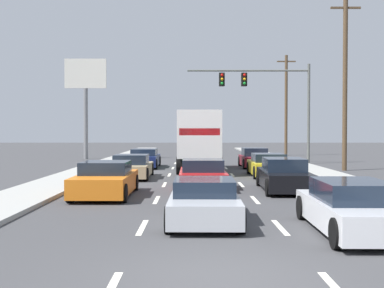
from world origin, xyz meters
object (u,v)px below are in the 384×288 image
Objects in this scene: utility_pole_mid at (347,82)px; car_silver at (206,202)px; utility_pole_far at (288,104)px; car_yellow at (270,166)px; box_truck at (201,137)px; traffic_signal_mast at (261,88)px; car_orange at (108,180)px; car_black at (286,176)px; car_maroon at (256,159)px; car_white at (354,208)px; car_navy at (146,159)px; car_tan at (134,167)px; roadside_billboard at (88,89)px; car_red at (205,175)px.

car_silver is at bearing -117.24° from utility_pole_mid.
car_yellow is at bearing -102.74° from utility_pole_far.
traffic_signal_mast is at bearing 58.07° from box_truck.
car_orange reaches higher than car_yellow.
car_silver is 0.93× the size of car_black.
car_maroon reaches higher than car_yellow.
car_white is (3.44, -1.44, 0.05)m from car_silver.
box_truck is at bearing -42.17° from car_navy.
car_silver is 37.01m from utility_pole_far.
car_maroon is at bearing 46.53° from car_tan.
box_truck is 0.97× the size of roadside_billboard.
box_truck is (3.53, -3.20, 1.42)m from car_navy.
utility_pole_mid reaches higher than traffic_signal_mast.
car_navy is at bearing 90.39° from car_tan.
car_black is 29.68m from utility_pole_far.
car_red is 0.41× the size of utility_pole_mid.
car_tan is 14.74m from traffic_signal_mast.
car_orange is (-0.11, -7.07, 0.04)m from car_tan.
car_maroon is 0.92× the size of car_black.
car_red is 0.98× the size of car_yellow.
roadside_billboard is (-12.73, 31.01, 5.35)m from car_white.
traffic_signal_mast is (4.46, 7.15, 3.46)m from box_truck.
utility_pole_far is (-0.10, 18.51, -0.33)m from utility_pole_mid.
car_yellow is at bearing 48.57° from car_orange.
utility_pole_far reaches higher than car_navy.
car_yellow is 0.94× the size of car_white.
car_navy is 7.46m from car_tan.
car_orange is 6.25m from car_silver.
car_navy is 1.05× the size of car_yellow.
car_navy is at bearing 99.83° from car_silver.
utility_pole_mid is (5.09, -2.61, 4.72)m from car_maroon.
car_red is 6.66m from car_yellow.
box_truck is at bearing -121.93° from traffic_signal_mast.
traffic_signal_mast is 0.92× the size of utility_pole_far.
car_white is at bearing -98.14° from utility_pole_far.
car_yellow is 14.75m from car_white.
car_orange reaches higher than car_red.
car_white is at bearing -63.60° from car_tan.
car_maroon reaches higher than car_white.
utility_pole_mid reaches higher than roadside_billboard.
car_orange is at bearing 136.17° from car_white.
utility_pole_mid is 18.51m from utility_pole_far.
utility_pole_mid is 1.07× the size of utility_pole_far.
car_red is at bearing -122.35° from car_yellow.
car_navy is at bearing 137.93° from car_yellow.
box_truck is at bearing 108.36° from car_black.
car_silver is at bearing -56.25° from car_orange.
roadside_billboard is at bearing 128.59° from car_yellow.
utility_pole_far is at bearing 68.15° from car_orange.
car_black is (6.75, -12.90, 0.02)m from car_navy.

